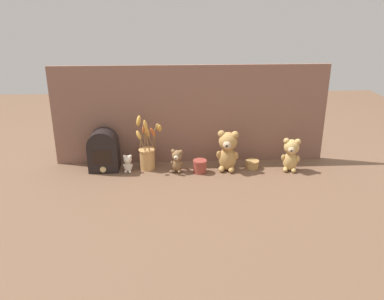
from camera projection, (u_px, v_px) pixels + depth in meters
name	position (u px, v px, depth m)	size (l,w,h in m)	color
ground_plane	(192.00, 172.00, 2.36)	(4.00, 4.00, 0.00)	brown
backdrop_wall	(191.00, 115.00, 2.41)	(1.62, 0.02, 0.59)	#845B4C
teddy_bear_large	(228.00, 150.00, 2.33)	(0.14, 0.12, 0.24)	tan
teddy_bear_medium	(291.00, 154.00, 2.34)	(0.11, 0.10, 0.20)	tan
teddy_bear_small	(177.00, 160.00, 2.33)	(0.08, 0.07, 0.14)	olive
teddy_bear_tiny	(128.00, 163.00, 2.33)	(0.06, 0.05, 0.11)	beige
flower_vase	(147.00, 153.00, 2.36)	(0.15, 0.14, 0.32)	tan
vintage_radio	(104.00, 151.00, 2.34)	(0.17, 0.13, 0.24)	black
decorative_tin_tall	(252.00, 164.00, 2.40)	(0.08, 0.08, 0.05)	tan
decorative_tin_short	(200.00, 166.00, 2.34)	(0.08, 0.08, 0.08)	#993D33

